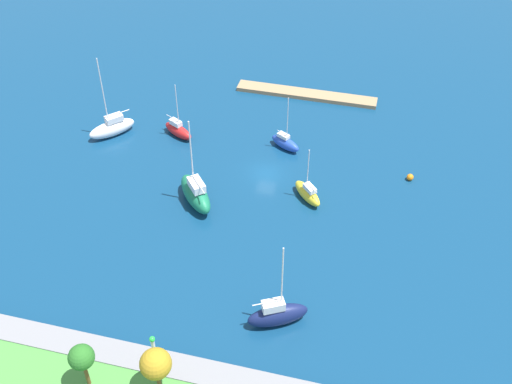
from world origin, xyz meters
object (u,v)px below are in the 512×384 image
object	(u,v)px
park_tree_west	(156,364)
sailboat_yellow_off_beacon	(308,193)
pier_dock	(306,94)
sailboat_green_lone_north	(196,193)
park_tree_center	(81,358)
sailboat_white_lone_south	(112,127)
sailboat_navy_near_pier	(277,314)
mooring_buoy_orange	(410,177)
sailboat_red_by_breakwater	(178,130)
harbor_beacon	(154,348)
sailboat_blue_east_end	(285,143)

from	to	relation	value
park_tree_west	sailboat_yellow_off_beacon	size ratio (longest dim) A/B	0.70
pier_dock	sailboat_green_lone_north	bearing A→B (deg)	72.41
park_tree_center	sailboat_green_lone_north	distance (m)	27.38
sailboat_white_lone_south	sailboat_yellow_off_beacon	xyz separation A→B (m)	(-29.24, 6.78, -0.28)
sailboat_green_lone_north	sailboat_navy_near_pier	xyz separation A→B (m)	(-13.80, 15.50, -0.22)
sailboat_yellow_off_beacon	mooring_buoy_orange	distance (m)	14.06
sailboat_white_lone_south	mooring_buoy_orange	world-z (taller)	sailboat_white_lone_south
park_tree_center	mooring_buoy_orange	size ratio (longest dim) A/B	6.03
pier_dock	sailboat_red_by_breakwater	world-z (taller)	sailboat_red_by_breakwater
harbor_beacon	mooring_buoy_orange	xyz separation A→B (m)	(-21.78, -34.47, -2.73)
park_tree_west	sailboat_yellow_off_beacon	distance (m)	31.38
sailboat_yellow_off_beacon	mooring_buoy_orange	size ratio (longest dim) A/B	8.51
sailboat_white_lone_south	sailboat_blue_east_end	distance (m)	24.48
harbor_beacon	sailboat_green_lone_north	size ratio (longest dim) A/B	0.31
park_tree_center	mooring_buoy_orange	xyz separation A→B (m)	(-26.96, -38.14, -4.49)
harbor_beacon	park_tree_center	bearing A→B (deg)	35.31
mooring_buoy_orange	sailboat_red_by_breakwater	bearing A→B (deg)	-3.33
sailboat_white_lone_south	mooring_buoy_orange	distance (m)	41.48
sailboat_yellow_off_beacon	mooring_buoy_orange	xyz separation A→B (m)	(-12.23, -6.91, -0.54)
park_tree_center	sailboat_red_by_breakwater	distance (m)	40.58
sailboat_yellow_off_beacon	sailboat_blue_east_end	bearing A→B (deg)	-16.12
pier_dock	sailboat_yellow_off_beacon	xyz separation A→B (m)	(-4.55, 23.46, 0.67)
sailboat_red_by_breakwater	sailboat_white_lone_south	world-z (taller)	sailboat_white_lone_south
park_tree_center	sailboat_green_lone_north	size ratio (longest dim) A/B	0.44
harbor_beacon	sailboat_red_by_breakwater	xyz separation A→B (m)	(10.62, -36.35, -2.18)
sailboat_navy_near_pier	mooring_buoy_orange	world-z (taller)	sailboat_navy_near_pier
harbor_beacon	park_tree_west	distance (m)	3.19
sailboat_navy_near_pier	sailboat_yellow_off_beacon	bearing A→B (deg)	63.31
park_tree_west	sailboat_yellow_off_beacon	bearing A→B (deg)	-105.29
sailboat_navy_near_pier	mooring_buoy_orange	size ratio (longest dim) A/B	12.39
pier_dock	sailboat_red_by_breakwater	bearing A→B (deg)	43.19
sailboat_white_lone_south	sailboat_red_by_breakwater	bearing A→B (deg)	144.92
park_tree_center	mooring_buoy_orange	bearing A→B (deg)	-125.26
sailboat_navy_near_pier	sailboat_white_lone_south	size ratio (longest dim) A/B	0.89
pier_dock	mooring_buoy_orange	xyz separation A→B (m)	(-16.78, 16.54, 0.13)
sailboat_red_by_breakwater	park_tree_west	bearing A→B (deg)	-44.60
pier_dock	sailboat_red_by_breakwater	xyz separation A→B (m)	(15.62, 14.66, 0.68)
pier_dock	sailboat_green_lone_north	distance (m)	28.92
sailboat_navy_near_pier	mooring_buoy_orange	distance (m)	28.99
pier_dock	sailboat_white_lone_south	bearing A→B (deg)	34.03
sailboat_navy_near_pier	sailboat_green_lone_north	bearing A→B (deg)	103.47
pier_dock	sailboat_navy_near_pier	size ratio (longest dim) A/B	1.98
sailboat_navy_near_pier	mooring_buoy_orange	bearing A→B (deg)	37.94
sailboat_red_by_breakwater	mooring_buoy_orange	world-z (taller)	sailboat_red_by_breakwater
harbor_beacon	sailboat_blue_east_end	size ratio (longest dim) A/B	0.45
park_tree_west	sailboat_white_lone_south	xyz separation A→B (m)	(21.02, -36.85, -3.38)
pier_dock	harbor_beacon	distance (m)	51.34
harbor_beacon	sailboat_yellow_off_beacon	world-z (taller)	sailboat_yellow_off_beacon
sailboat_blue_east_end	pier_dock	bearing A→B (deg)	116.65
sailboat_red_by_breakwater	sailboat_yellow_off_beacon	world-z (taller)	sailboat_red_by_breakwater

